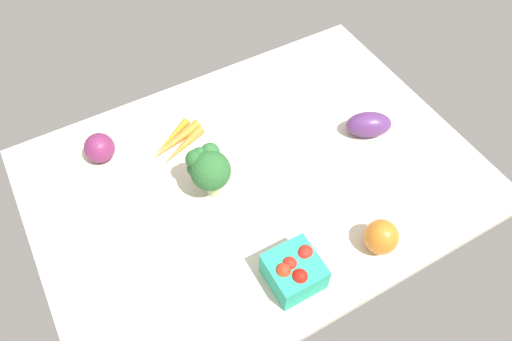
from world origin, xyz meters
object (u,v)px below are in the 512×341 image
at_px(bell_pepper_orange, 381,237).
at_px(broccoli_head, 208,168).
at_px(red_onion_center, 100,148).
at_px(berry_basket, 294,270).
at_px(carrot_bunch, 177,142).
at_px(eggplant, 369,125).

relative_size(bell_pepper_orange, broccoli_head, 0.62).
bearing_deg(red_onion_center, broccoli_head, -49.26).
height_order(berry_basket, broccoli_head, broccoli_head).
height_order(bell_pepper_orange, carrot_bunch, bell_pepper_orange).
relative_size(carrot_bunch, eggplant, 1.32).
height_order(red_onion_center, broccoli_head, broccoli_head).
bearing_deg(carrot_bunch, broccoli_head, -85.83).
bearing_deg(broccoli_head, bell_pepper_orange, -51.09).
bearing_deg(broccoli_head, carrot_bunch, 94.17).
xyz_separation_m(berry_basket, carrot_bunch, (-0.06, 0.45, -0.03)).
xyz_separation_m(bell_pepper_orange, berry_basket, (-0.20, 0.03, -0.00)).
bearing_deg(eggplant, red_onion_center, 3.74).
xyz_separation_m(berry_basket, broccoli_head, (-0.05, 0.28, 0.05)).
relative_size(bell_pepper_orange, eggplant, 0.70).
xyz_separation_m(red_onion_center, eggplant, (0.62, -0.26, -0.00)).
distance_m(red_onion_center, bell_pepper_orange, 0.69).
bearing_deg(bell_pepper_orange, broccoli_head, 128.91).
distance_m(red_onion_center, berry_basket, 0.56).
distance_m(bell_pepper_orange, broccoli_head, 0.40).
bearing_deg(berry_basket, carrot_bunch, 97.99).
bearing_deg(bell_pepper_orange, eggplant, 56.97).
height_order(red_onion_center, eggplant, red_onion_center).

